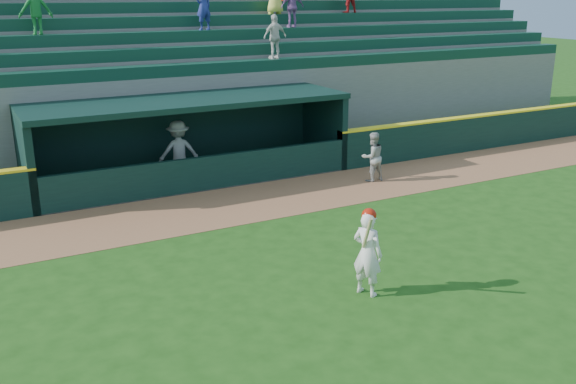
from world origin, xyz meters
TOP-DOWN VIEW (x-y plane):
  - ground at (0.00, 0.00)m, footprint 120.00×120.00m
  - warning_track at (0.00, 4.90)m, footprint 40.00×3.00m
  - field_wall_right at (12.25, 6.55)m, footprint 15.50×0.30m
  - wall_stripe_right at (12.25, 6.55)m, footprint 15.50×0.32m
  - dugout_player_front at (4.70, 5.05)m, footprint 0.73×0.57m
  - dugout_player_inside at (-0.36, 7.77)m, footprint 1.28×0.86m
  - dugout at (0.00, 8.00)m, footprint 9.40×2.80m
  - stands at (0.01, 12.57)m, footprint 34.50×6.25m
  - batter_at_plate at (0.23, -1.08)m, footprint 0.60×0.82m

SIDE VIEW (x-z plane):
  - ground at x=0.00m, z-range 0.00..0.00m
  - warning_track at x=0.00m, z-range 0.00..0.01m
  - field_wall_right at x=12.25m, z-range 0.00..1.20m
  - dugout_player_front at x=4.70m, z-range 0.00..1.48m
  - batter_at_plate at x=0.23m, z-range 0.00..1.71m
  - dugout_player_inside at x=-0.36m, z-range 0.00..1.83m
  - wall_stripe_right at x=12.25m, z-range 1.20..1.26m
  - dugout at x=0.00m, z-range 0.13..2.59m
  - stands at x=0.01m, z-range -1.39..6.20m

